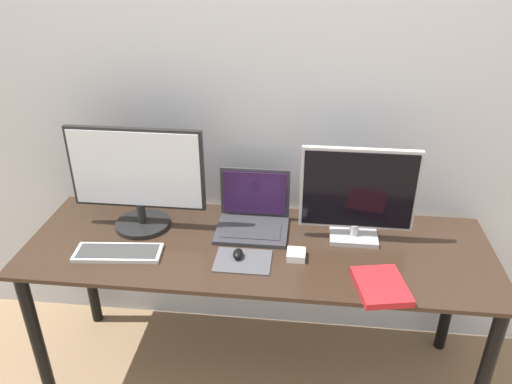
% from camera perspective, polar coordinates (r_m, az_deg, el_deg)
% --- Properties ---
extents(wall_back, '(7.00, 0.05, 2.50)m').
position_cam_1_polar(wall_back, '(2.16, 1.31, 11.53)').
color(wall_back, silver).
rests_on(wall_back, ground_plane).
extents(desk, '(1.90, 0.63, 0.72)m').
position_cam_1_polar(desk, '(2.10, 0.18, -8.45)').
color(desk, '#332319').
rests_on(desk, ground_plane).
extents(monitor_left, '(0.56, 0.23, 0.45)m').
position_cam_1_polar(monitor_left, '(2.12, -13.42, 1.56)').
color(monitor_left, black).
rests_on(monitor_left, desk).
extents(monitor_right, '(0.46, 0.14, 0.40)m').
position_cam_1_polar(monitor_right, '(2.02, 11.56, -0.30)').
color(monitor_right, '#B2B2B7').
rests_on(monitor_right, desk).
extents(laptop, '(0.30, 0.24, 0.24)m').
position_cam_1_polar(laptop, '(2.13, -0.33, -2.60)').
color(laptop, '#333338').
rests_on(laptop, desk).
extents(keyboard, '(0.35, 0.15, 0.02)m').
position_cam_1_polar(keyboard, '(2.06, -15.48, -6.70)').
color(keyboard, silver).
rests_on(keyboard, desk).
extents(mousepad, '(0.22, 0.16, 0.00)m').
position_cam_1_polar(mousepad, '(1.95, -1.50, -7.87)').
color(mousepad, '#47474C').
rests_on(mousepad, desk).
extents(mouse, '(0.04, 0.06, 0.03)m').
position_cam_1_polar(mouse, '(1.96, -2.08, -7.07)').
color(mouse, black).
rests_on(mouse, mousepad).
extents(book, '(0.21, 0.25, 0.03)m').
position_cam_1_polar(book, '(1.87, 14.09, -10.39)').
color(book, red).
rests_on(book, desk).
extents(power_brick, '(0.07, 0.07, 0.03)m').
position_cam_1_polar(power_brick, '(1.97, 4.60, -7.16)').
color(power_brick, white).
rests_on(power_brick, desk).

